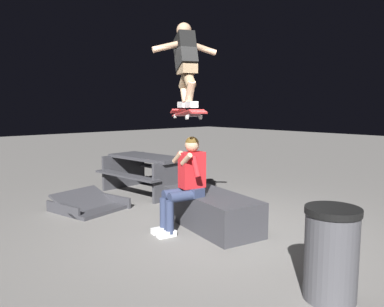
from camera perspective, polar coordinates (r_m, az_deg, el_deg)
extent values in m
plane|color=slate|center=(5.31, 2.99, -11.87)|extent=(40.00, 40.00, 0.00)
cube|color=#38383D|center=(5.45, 2.90, -8.66)|extent=(1.77, 1.03, 0.49)
cube|color=#2D3856|center=(5.24, 0.00, -5.87)|extent=(0.32, 0.20, 0.12)
cube|color=red|center=(5.18, 0.00, -2.53)|extent=(0.27, 0.37, 0.50)
sphere|color=tan|center=(5.13, 0.00, 1.33)|extent=(0.20, 0.20, 0.20)
sphere|color=#553F19|center=(5.13, 0.00, 1.55)|extent=(0.19, 0.19, 0.19)
cylinder|color=red|center=(4.97, 0.59, -2.06)|extent=(0.20, 0.12, 0.29)
cylinder|color=tan|center=(4.97, -0.88, -0.89)|extent=(0.25, 0.12, 0.19)
cylinder|color=red|center=(5.31, -1.66, -1.47)|extent=(0.20, 0.12, 0.29)
cylinder|color=tan|center=(5.18, -2.20, -0.57)|extent=(0.25, 0.12, 0.19)
cylinder|color=#2D3856|center=(5.07, -1.43, -6.54)|extent=(0.22, 0.42, 0.14)
cylinder|color=#2D3856|center=(5.05, -3.43, -9.72)|extent=(0.11, 0.11, 0.45)
cube|color=white|center=(5.10, -3.92, -12.21)|extent=(0.15, 0.28, 0.08)
cylinder|color=#2D3856|center=(5.22, -2.40, -6.14)|extent=(0.22, 0.42, 0.14)
cylinder|color=#2D3856|center=(5.20, -4.35, -9.22)|extent=(0.11, 0.11, 0.45)
cube|color=white|center=(5.25, -4.83, -11.63)|extent=(0.15, 0.28, 0.08)
cube|color=#B72D2D|center=(4.97, -0.74, 6.22)|extent=(0.81, 0.51, 0.10)
cube|color=#B72D2D|center=(5.40, -2.16, 6.50)|extent=(0.19, 0.23, 0.07)
cube|color=#B72D2D|center=(4.54, 0.95, 6.39)|extent=(0.19, 0.23, 0.04)
cube|color=#99999E|center=(5.24, -1.65, 5.99)|extent=(0.12, 0.17, 0.04)
cylinder|color=white|center=(5.22, -2.60, 5.71)|extent=(0.06, 0.05, 0.05)
cylinder|color=white|center=(5.27, -0.71, 5.73)|extent=(0.06, 0.05, 0.05)
cube|color=#99999E|center=(4.71, 0.28, 5.87)|extent=(0.12, 0.17, 0.04)
cylinder|color=white|center=(4.68, -0.77, 5.56)|extent=(0.06, 0.05, 0.05)
cylinder|color=white|center=(4.73, 1.32, 5.57)|extent=(0.06, 0.05, 0.05)
cube|color=white|center=(5.14, -1.34, 7.48)|extent=(0.28, 0.20, 0.08)
cube|color=white|center=(4.80, -0.10, 7.51)|extent=(0.28, 0.20, 0.08)
cylinder|color=tan|center=(5.10, -1.17, 9.28)|extent=(0.26, 0.19, 0.31)
cylinder|color=#826A4E|center=(5.04, -0.93, 11.59)|extent=(0.36, 0.26, 0.33)
cylinder|color=tan|center=(4.85, -0.30, 9.39)|extent=(0.26, 0.19, 0.31)
cylinder|color=#826A4E|center=(4.93, -0.56, 11.68)|extent=(0.36, 0.26, 0.33)
cube|color=#826A4E|center=(5.00, -0.75, 12.78)|extent=(0.36, 0.31, 0.12)
cube|color=black|center=(5.10, -1.03, 15.37)|extent=(0.50, 0.39, 0.52)
sphere|color=tan|center=(5.20, -1.24, 18.34)|extent=(0.20, 0.20, 0.20)
cylinder|color=tan|center=(5.07, -3.58, 16.10)|extent=(0.26, 0.44, 0.19)
cylinder|color=tan|center=(5.20, 1.32, 15.89)|extent=(0.26, 0.44, 0.19)
cube|color=#38383D|center=(6.58, -15.45, -8.07)|extent=(1.10, 1.11, 0.06)
cube|color=#38383D|center=(6.56, -15.47, -7.47)|extent=(1.07, 1.11, 0.39)
cube|color=#38383D|center=(6.38, -19.18, -8.13)|extent=(0.82, 0.21, 0.18)
cube|color=#38383D|center=(6.78, -11.99, -6.98)|extent=(0.82, 0.21, 0.18)
cube|color=#38383D|center=(7.56, -6.82, -0.58)|extent=(1.76, 0.86, 0.06)
cube|color=#38383D|center=(7.26, -10.06, -3.35)|extent=(1.71, 0.40, 0.04)
cube|color=#38383D|center=(7.97, -3.81, -2.32)|extent=(1.71, 0.40, 0.04)
cube|color=#38383D|center=(8.20, -10.34, -2.58)|extent=(0.16, 1.10, 0.72)
cube|color=#38383D|center=(7.06, -2.65, -4.04)|extent=(0.16, 1.10, 0.72)
cylinder|color=#47474C|center=(3.67, 20.51, -14.61)|extent=(0.47, 0.47, 0.79)
cylinder|color=black|center=(3.54, 20.81, -8.21)|extent=(0.49, 0.49, 0.06)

